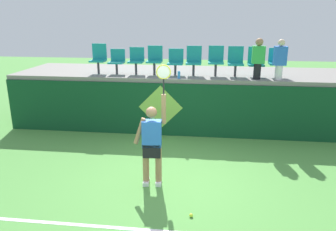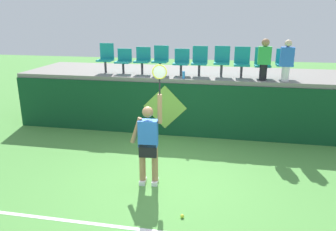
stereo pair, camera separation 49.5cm
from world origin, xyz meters
TOP-DOWN VIEW (x-y plane):
  - ground_plane at (0.00, 0.00)m, footprint 40.00×40.00m
  - court_back_wall at (0.00, 2.88)m, footprint 10.47×0.20m
  - spectator_platform at (0.00, 4.13)m, footprint 10.47×2.62m
  - court_baseline_stripe at (0.00, -1.66)m, footprint 9.43×0.08m
  - tennis_player at (-0.37, -0.12)m, footprint 0.75×0.29m
  - tennis_ball at (0.49, -1.21)m, footprint 0.07×0.07m
  - water_bottle at (-0.12, 2.95)m, footprint 0.08×0.08m
  - stadium_chair_0 at (-2.61, 3.53)m, footprint 0.44×0.42m
  - stadium_chair_1 at (-2.04, 3.52)m, footprint 0.44×0.42m
  - stadium_chair_2 at (-1.45, 3.52)m, footprint 0.44×0.42m
  - stadium_chair_3 at (-0.90, 3.52)m, footprint 0.44×0.42m
  - stadium_chair_4 at (-0.27, 3.52)m, footprint 0.44×0.42m
  - stadium_chair_5 at (0.26, 3.53)m, footprint 0.44×0.42m
  - stadium_chair_6 at (0.90, 3.53)m, footprint 0.44×0.42m
  - stadium_chair_7 at (1.47, 3.53)m, footprint 0.44×0.42m
  - stadium_chair_8 at (2.04, 3.53)m, footprint 0.44×0.42m
  - stadium_chair_9 at (2.62, 3.52)m, footprint 0.44×0.42m
  - spectator_0 at (2.04, 3.11)m, footprint 0.34×0.21m
  - spectator_1 at (2.62, 3.12)m, footprint 0.34×0.20m
  - wall_signage_mount at (-0.62, 2.77)m, footprint 1.27×0.01m

SIDE VIEW (x-z plane):
  - ground_plane at x=0.00m, z-range 0.00..0.00m
  - wall_signage_mount at x=-0.62m, z-range -0.74..0.74m
  - court_baseline_stripe at x=0.00m, z-range 0.00..0.01m
  - tennis_ball at x=0.49m, z-range 0.00..0.07m
  - court_back_wall at x=0.00m, z-range 0.00..1.54m
  - tennis_player at x=-0.37m, z-range -0.31..2.18m
  - spectator_platform at x=0.00m, z-range 1.54..1.66m
  - water_bottle at x=-0.12m, z-range 1.66..1.86m
  - stadium_chair_1 at x=-2.04m, z-range 1.70..2.43m
  - stadium_chair_4 at x=-0.27m, z-range 1.69..2.45m
  - stadium_chair_2 at x=-1.45m, z-range 1.71..2.50m
  - stadium_chair_8 at x=2.04m, z-range 1.68..2.53m
  - stadium_chair_7 at x=1.47m, z-range 1.69..2.54m
  - stadium_chair_5 at x=0.26m, z-range 1.69..2.54m
  - stadium_chair_9 at x=2.62m, z-range 1.71..2.52m
  - stadium_chair_3 at x=-0.90m, z-range 1.71..2.55m
  - stadium_chair_6 at x=0.90m, z-range 1.70..2.56m
  - stadium_chair_0 at x=-2.61m, z-range 1.70..2.58m
  - spectator_1 at x=2.62m, z-range 1.68..2.77m
  - spectator_0 at x=2.04m, z-range 1.69..2.81m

